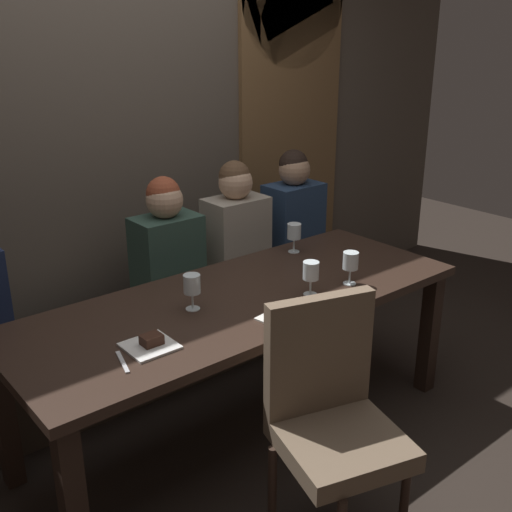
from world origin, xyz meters
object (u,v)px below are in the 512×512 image
object	(u,v)px
diner_far_end	(236,227)
wine_glass_far_right	(192,286)
banquette_bench	(167,339)
dessert_plate	(150,344)
dining_table	(242,313)
fork_on_table	(123,362)
chair_near_side	(331,409)
wine_glass_near_right	(294,233)
diner_near_end	(293,211)
wine_glass_end_left	(311,272)
wine_glass_center_back	(351,262)
diner_bearded	(167,246)

from	to	relation	value
diner_far_end	wine_glass_far_right	xyz separation A→B (m)	(-0.76, -0.67, 0.05)
banquette_bench	wine_glass_far_right	xyz separation A→B (m)	(-0.26, -0.67, 0.62)
wine_glass_far_right	dessert_plate	bearing A→B (deg)	-150.49
dining_table	fork_on_table	size ratio (longest dim) A/B	12.94
chair_near_side	wine_glass_near_right	xyz separation A→B (m)	(0.74, 1.01, 0.29)
diner_near_end	dessert_plate	world-z (taller)	diner_near_end
dining_table	dessert_plate	world-z (taller)	dessert_plate
wine_glass_far_right	dessert_plate	world-z (taller)	wine_glass_far_right
wine_glass_end_left	diner_near_end	bearing A→B (deg)	51.05
wine_glass_near_right	dining_table	bearing A→B (deg)	-154.27
diner_far_end	wine_glass_end_left	distance (m)	0.92
wine_glass_far_right	wine_glass_near_right	bearing A→B (deg)	17.04
chair_near_side	diner_far_end	distance (m)	1.58
wine_glass_far_right	wine_glass_center_back	world-z (taller)	same
dessert_plate	chair_near_side	bearing A→B (deg)	-52.23
wine_glass_end_left	dining_table	bearing A→B (deg)	143.30
diner_far_end	fork_on_table	size ratio (longest dim) A/B	4.42
wine_glass_near_right	wine_glass_end_left	bearing A→B (deg)	-125.35
wine_glass_end_left	chair_near_side	bearing A→B (deg)	-126.91
diner_bearded	diner_near_end	world-z (taller)	diner_near_end
diner_bearded	diner_near_end	bearing A→B (deg)	1.31
banquette_bench	chair_near_side	distance (m)	1.47
wine_glass_near_right	fork_on_table	size ratio (longest dim) A/B	0.96
chair_near_side	wine_glass_center_back	bearing A→B (deg)	38.22
dessert_plate	wine_glass_near_right	bearing A→B (deg)	20.69
wine_glass_center_back	wine_glass_far_right	bearing A→B (deg)	161.79
dessert_plate	diner_far_end	bearing A→B (deg)	38.06
wine_glass_near_right	wine_glass_center_back	xyz separation A→B (m)	(-0.10, -0.51, 0.00)
dining_table	wine_glass_end_left	xyz separation A→B (m)	(0.26, -0.19, 0.20)
chair_near_side	fork_on_table	xyz separation A→B (m)	(-0.58, 0.53, 0.18)
dining_table	wine_glass_near_right	xyz separation A→B (m)	(0.60, 0.29, 0.20)
banquette_bench	wine_glass_near_right	xyz separation A→B (m)	(0.60, -0.41, 0.62)
chair_near_side	fork_on_table	bearing A→B (deg)	137.86
diner_bearded	fork_on_table	xyz separation A→B (m)	(-0.75, -0.90, -0.05)
banquette_bench	diner_near_end	xyz separation A→B (m)	(1.00, 0.02, 0.58)
diner_far_end	wine_glass_near_right	distance (m)	0.42
diner_near_end	wine_glass_center_back	xyz separation A→B (m)	(-0.50, -0.94, 0.05)
diner_far_end	dessert_plate	size ratio (longest dim) A/B	3.96
wine_glass_far_right	wine_glass_near_right	size ratio (longest dim) A/B	1.00
dessert_plate	wine_glass_end_left	bearing A→B (deg)	-2.43
wine_glass_center_back	fork_on_table	distance (m)	1.23
wine_glass_end_left	wine_glass_center_back	distance (m)	0.24
wine_glass_far_right	wine_glass_end_left	distance (m)	0.56
diner_bearded	fork_on_table	bearing A→B (deg)	-130.08
dining_table	diner_far_end	bearing A→B (deg)	53.90
diner_near_end	wine_glass_far_right	distance (m)	1.44
wine_glass_near_right	wine_glass_end_left	size ratio (longest dim) A/B	1.00
banquette_bench	wine_glass_center_back	distance (m)	1.22
dining_table	chair_near_side	distance (m)	0.74
wine_glass_end_left	fork_on_table	world-z (taller)	wine_glass_end_left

